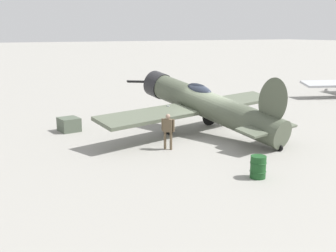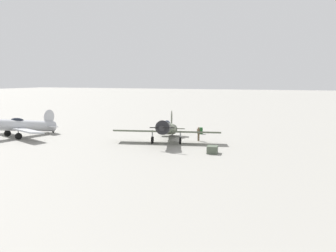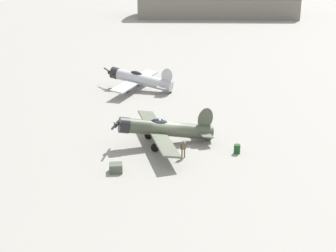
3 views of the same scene
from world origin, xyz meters
name	(u,v)px [view 2 (image 2 of 3)]	position (x,y,z in m)	size (l,w,h in m)	color
ground_plane	(168,141)	(0.00, 0.00, 0.00)	(400.00, 400.00, 0.00)	gray
airplane_foreground	(167,129)	(-0.12, 0.47, 1.56)	(12.21, 9.57, 3.42)	#4C5442
airplane_mid_apron	(20,126)	(18.39, 4.02, 1.44)	(10.88, 9.48, 3.28)	#B7BABF
ground_crew_mechanic	(199,133)	(-3.31, -1.41, 1.00)	(0.46, 0.53, 1.66)	brown
equipment_crate	(212,150)	(-6.32, 4.29, 0.37)	(1.12, 1.21, 0.74)	#4C5647
fuel_drum	(201,131)	(-2.21, -6.33, 0.42)	(0.61, 0.61, 0.84)	#19471E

